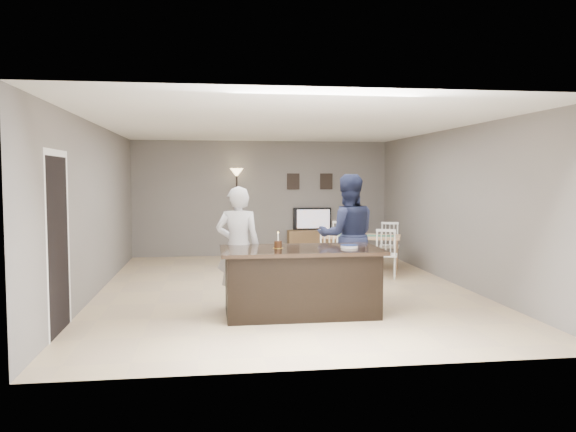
{
  "coord_description": "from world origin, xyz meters",
  "views": [
    {
      "loc": [
        -1.19,
        -9.21,
        1.86
      ],
      "look_at": [
        0.04,
        -0.3,
        1.23
      ],
      "focal_mm": 35.0,
      "sensor_mm": 36.0,
      "label": 1
    }
  ],
  "objects": [
    {
      "name": "floor",
      "position": [
        0.0,
        0.0,
        0.0
      ],
      "size": [
        8.0,
        8.0,
        0.0
      ],
      "primitive_type": "plane",
      "color": "tan",
      "rests_on": "ground"
    },
    {
      "name": "doorway",
      "position": [
        -2.99,
        -2.3,
        1.26
      ],
      "size": [
        0.0,
        2.1,
        2.65
      ],
      "color": "black",
      "rests_on": "floor"
    },
    {
      "name": "dining_table",
      "position": [
        1.75,
        1.49,
        0.58
      ],
      "size": [
        1.93,
        2.08,
        0.92
      ],
      "rotation": [
        0.0,
        0.0,
        -0.36
      ],
      "color": "tan",
      "rests_on": "floor"
    },
    {
      "name": "tv_screen_glow",
      "position": [
        1.2,
        3.76,
        0.87
      ],
      "size": [
        0.78,
        0.0,
        0.78
      ],
      "primitive_type": "plane",
      "rotation": [
        1.57,
        0.0,
        3.14
      ],
      "color": "orange",
      "rests_on": "tv_console"
    },
    {
      "name": "birthday_cake",
      "position": [
        -0.3,
        -1.75,
        0.95
      ],
      "size": [
        0.14,
        0.14,
        0.22
      ],
      "color": "gold",
      "rests_on": "kitchen_island"
    },
    {
      "name": "plate_stack",
      "position": [
        0.66,
        -1.84,
        0.92
      ],
      "size": [
        0.24,
        0.24,
        0.04
      ],
      "color": "white",
      "rests_on": "kitchen_island"
    },
    {
      "name": "television",
      "position": [
        1.2,
        3.84,
        0.86
      ],
      "size": [
        0.91,
        0.12,
        0.53
      ],
      "primitive_type": "imported",
      "rotation": [
        0.0,
        0.0,
        3.14
      ],
      "color": "black",
      "rests_on": "tv_console"
    },
    {
      "name": "picture_frames",
      "position": [
        1.15,
        3.98,
        1.75
      ],
      "size": [
        1.1,
        0.02,
        0.38
      ],
      "color": "black",
      "rests_on": "room_shell"
    },
    {
      "name": "room_shell",
      "position": [
        0.0,
        0.0,
        1.68
      ],
      "size": [
        8.0,
        8.0,
        8.0
      ],
      "color": "slate",
      "rests_on": "floor"
    },
    {
      "name": "man",
      "position": [
        0.89,
        -0.83,
        0.95
      ],
      "size": [
        0.97,
        0.78,
        1.9
      ],
      "primitive_type": "imported",
      "rotation": [
        0.0,
        0.0,
        3.08
      ],
      "color": "#1B213C",
      "rests_on": "floor"
    },
    {
      "name": "woman",
      "position": [
        -0.81,
        -1.25,
        0.86
      ],
      "size": [
        0.67,
        0.48,
        1.72
      ],
      "primitive_type": "imported",
      "rotation": [
        0.0,
        0.0,
        3.03
      ],
      "color": "silver",
      "rests_on": "floor"
    },
    {
      "name": "floor_lamp",
      "position": [
        -0.6,
        3.77,
        1.59
      ],
      "size": [
        0.31,
        0.31,
        2.05
      ],
      "color": "black",
      "rests_on": "floor"
    },
    {
      "name": "tv_console",
      "position": [
        1.2,
        3.77,
        0.3
      ],
      "size": [
        1.2,
        0.4,
        0.6
      ],
      "primitive_type": "cube",
      "color": "brown",
      "rests_on": "floor"
    },
    {
      "name": "kitchen_island",
      "position": [
        0.0,
        -1.8,
        0.45
      ],
      "size": [
        2.15,
        1.1,
        0.9
      ],
      "color": "black",
      "rests_on": "floor"
    }
  ]
}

